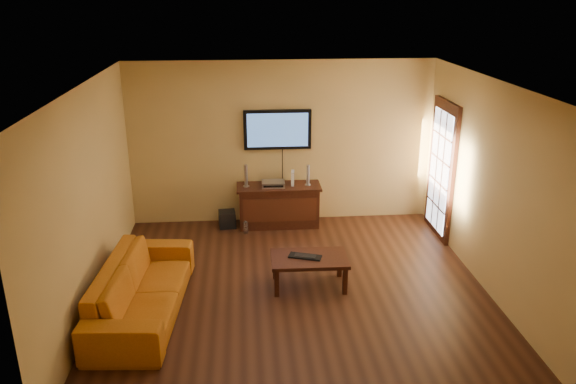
{
  "coord_description": "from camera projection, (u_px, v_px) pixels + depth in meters",
  "views": [
    {
      "loc": [
        -0.64,
        -6.46,
        3.74
      ],
      "look_at": [
        -0.03,
        0.8,
        1.1
      ],
      "focal_mm": 35.0,
      "sensor_mm": 36.0,
      "label": 1
    }
  ],
  "objects": [
    {
      "name": "speaker_right",
      "position": [
        308.0,
        176.0,
        9.21
      ],
      "size": [
        0.09,
        0.09,
        0.34
      ],
      "color": "silver",
      "rests_on": "media_console"
    },
    {
      "name": "media_console",
      "position": [
        279.0,
        205.0,
        9.34
      ],
      "size": [
        1.38,
        0.53,
        0.7
      ],
      "color": "black",
      "rests_on": "ground"
    },
    {
      "name": "ground_plane",
      "position": [
        296.0,
        291.0,
        7.38
      ],
      "size": [
        5.0,
        5.0,
        0.0
      ],
      "primitive_type": "plane",
      "color": "black",
      "rests_on": "ground"
    },
    {
      "name": "french_door",
      "position": [
        441.0,
        171.0,
        8.8
      ],
      "size": [
        0.07,
        1.02,
        2.22
      ],
      "color": "black",
      "rests_on": "ground"
    },
    {
      "name": "game_console",
      "position": [
        293.0,
        178.0,
        9.22
      ],
      "size": [
        0.07,
        0.18,
        0.24
      ],
      "primitive_type": "cube",
      "rotation": [
        0.0,
        0.0,
        -0.12
      ],
      "color": "white",
      "rests_on": "media_console"
    },
    {
      "name": "coffee_table",
      "position": [
        309.0,
        261.0,
        7.39
      ],
      "size": [
        1.02,
        0.62,
        0.42
      ],
      "color": "black",
      "rests_on": "ground"
    },
    {
      "name": "sofa",
      "position": [
        142.0,
        280.0,
        6.75
      ],
      "size": [
        0.84,
        2.32,
        0.89
      ],
      "primitive_type": "imported",
      "rotation": [
        0.0,
        0.0,
        1.49
      ],
      "color": "#B86414",
      "rests_on": "ground"
    },
    {
      "name": "room_walls",
      "position": [
        292.0,
        155.0,
        7.39
      ],
      "size": [
        5.0,
        5.0,
        5.0
      ],
      "color": "tan",
      "rests_on": "ground"
    },
    {
      "name": "television",
      "position": [
        277.0,
        130.0,
        9.13
      ],
      "size": [
        1.1,
        0.08,
        0.65
      ],
      "color": "black",
      "rests_on": "ground"
    },
    {
      "name": "speaker_left",
      "position": [
        246.0,
        177.0,
        9.13
      ],
      "size": [
        0.1,
        0.1,
        0.37
      ],
      "color": "silver",
      "rests_on": "media_console"
    },
    {
      "name": "av_receiver",
      "position": [
        273.0,
        184.0,
        9.18
      ],
      "size": [
        0.38,
        0.28,
        0.09
      ],
      "primitive_type": "cube",
      "rotation": [
        0.0,
        0.0,
        -0.03
      ],
      "color": "silver",
      "rests_on": "media_console"
    },
    {
      "name": "bottle",
      "position": [
        246.0,
        227.0,
        9.1
      ],
      "size": [
        0.07,
        0.07,
        0.22
      ],
      "color": "white",
      "rests_on": "ground"
    },
    {
      "name": "keyboard",
      "position": [
        305.0,
        256.0,
        7.37
      ],
      "size": [
        0.46,
        0.29,
        0.03
      ],
      "color": "black",
      "rests_on": "coffee_table"
    },
    {
      "name": "subwoofer",
      "position": [
        227.0,
        219.0,
        9.34
      ],
      "size": [
        0.3,
        0.3,
        0.27
      ],
      "primitive_type": "cube",
      "rotation": [
        0.0,
        0.0,
        0.11
      ],
      "color": "black",
      "rests_on": "ground"
    }
  ]
}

